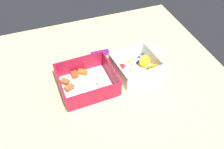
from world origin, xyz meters
TOP-DOWN VIEW (x-y plane):
  - table_surface at (0.00, 0.00)cm, footprint 80.00×80.00cm
  - pasta_container at (-10.23, -0.52)cm, footprint 18.79×17.40cm
  - fruit_bowl at (8.81, 1.13)cm, footprint 16.31×15.75cm
  - candy_bar at (-0.70, 14.05)cm, footprint 7.10×2.71cm
  - paper_cup_liner at (19.99, 6.45)cm, footprint 4.37×4.37cm

SIDE VIEW (x-z plane):
  - table_surface at x=0.00cm, z-range 0.00..2.00cm
  - candy_bar at x=-0.70cm, z-range 2.00..3.20cm
  - paper_cup_liner at x=19.99cm, z-range 2.00..4.00cm
  - fruit_bowl at x=8.81cm, z-range 1.13..7.01cm
  - pasta_container at x=-10.23cm, z-range 0.74..7.51cm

